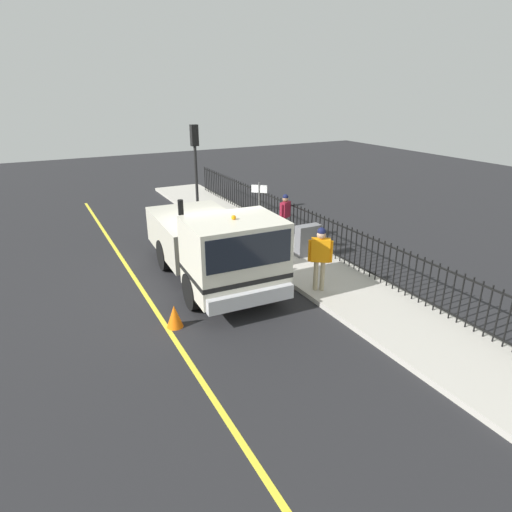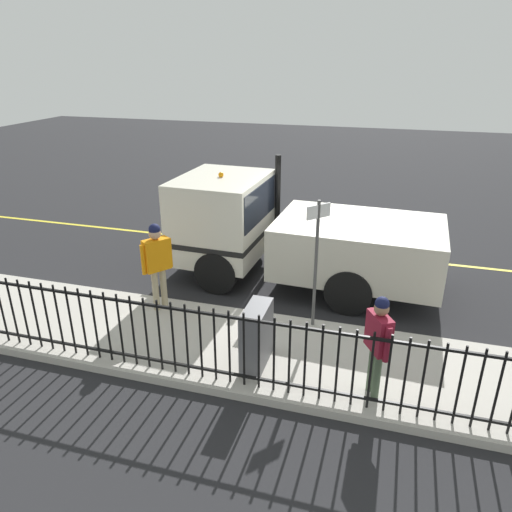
{
  "view_description": "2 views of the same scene",
  "coord_description": "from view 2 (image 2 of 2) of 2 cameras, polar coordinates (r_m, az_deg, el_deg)",
  "views": [
    {
      "loc": [
        -4.65,
        -11.56,
        5.33
      ],
      "look_at": [
        0.31,
        -2.18,
        1.21
      ],
      "focal_mm": 30.5,
      "sensor_mm": 36.0,
      "label": 1
    },
    {
      "loc": [
        9.49,
        1.39,
        4.84
      ],
      "look_at": [
        1.18,
        -1.03,
        1.18
      ],
      "focal_mm": 33.44,
      "sensor_mm": 36.0,
      "label": 2
    }
  ],
  "objects": [
    {
      "name": "iron_fence",
      "position": [
        7.17,
        2.17,
        -11.68
      ],
      "size": [
        0.04,
        20.49,
        1.26
      ],
      "color": "black",
      "rests_on": "sidewalk_slab"
    },
    {
      "name": "worker_standing",
      "position": [
        9.38,
        -11.77,
        -0.22
      ],
      "size": [
        0.55,
        0.48,
        1.79
      ],
      "rotation": [
        0.0,
        0.0,
        2.53
      ],
      "color": "orange",
      "rests_on": "sidewalk_slab"
    },
    {
      "name": "pedestrian_distant",
      "position": [
        7.11,
        14.43,
        -9.3
      ],
      "size": [
        0.54,
        0.41,
        1.63
      ],
      "rotation": [
        0.0,
        0.0,
        3.66
      ],
      "color": "maroon",
      "rests_on": "sidewalk_slab"
    },
    {
      "name": "street_sign",
      "position": [
        8.5,
        7.25,
        0.67
      ],
      "size": [
        0.4,
        0.35,
        2.44
      ],
      "color": "#4C4C4C",
      "rests_on": "sidewalk_slab"
    },
    {
      "name": "work_truck",
      "position": [
        10.7,
        2.75,
        3.3
      ],
      "size": [
        2.6,
        6.08,
        2.69
      ],
      "rotation": [
        0.0,
        0.0,
        3.1
      ],
      "color": "silver",
      "rests_on": "ground"
    },
    {
      "name": "lane_marking",
      "position": [
        12.84,
        8.79,
        0.51
      ],
      "size": [
        0.12,
        21.66,
        0.01
      ],
      "primitive_type": "cube",
      "color": "yellow",
      "rests_on": "ground"
    },
    {
      "name": "traffic_cone",
      "position": [
        13.12,
        -2.8,
        2.56
      ],
      "size": [
        0.39,
        0.39,
        0.56
      ],
      "primitive_type": "cone",
      "color": "orange",
      "rests_on": "ground"
    },
    {
      "name": "ground_plane",
      "position": [
        10.75,
        7.05,
        -4.04
      ],
      "size": [
        52.94,
        52.94,
        0.0
      ],
      "primitive_type": "plane",
      "color": "#232326",
      "rests_on": "ground"
    },
    {
      "name": "sidewalk_slab",
      "position": [
        8.38,
        3.82,
        -11.88
      ],
      "size": [
        2.5,
        24.06,
        0.14
      ],
      "primitive_type": "cube",
      "color": "#B7B2A8",
      "rests_on": "ground"
    },
    {
      "name": "utility_cabinet",
      "position": [
        7.82,
        0.06,
        -9.52
      ],
      "size": [
        0.83,
        0.35,
        1.02
      ],
      "primitive_type": "cube",
      "color": "slate",
      "rests_on": "sidewalk_slab"
    }
  ]
}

